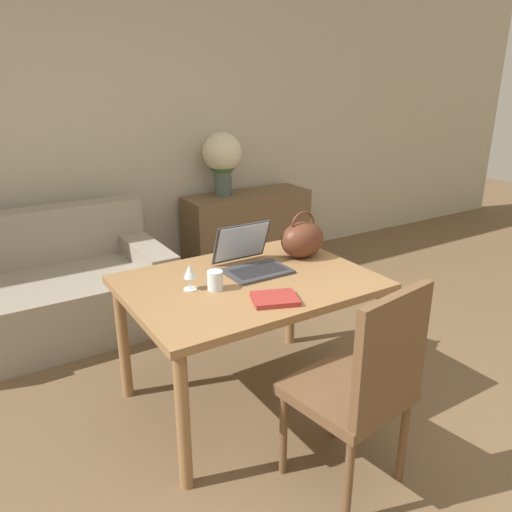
# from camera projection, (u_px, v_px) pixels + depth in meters

# --- Properties ---
(ground_plane) EXTENTS (14.00, 14.00, 0.00)m
(ground_plane) POSITION_uv_depth(u_px,v_px,m) (347.00, 503.00, 2.12)
(ground_plane) COLOR brown
(wall_back) EXTENTS (10.00, 0.06, 2.70)m
(wall_back) POSITION_uv_depth(u_px,v_px,m) (112.00, 124.00, 3.95)
(wall_back) COLOR #BCB29E
(wall_back) RESTS_ON ground_plane
(dining_table) EXTENTS (1.25, 0.91, 0.72)m
(dining_table) POSITION_uv_depth(u_px,v_px,m) (249.00, 294.00, 2.59)
(dining_table) COLOR olive
(dining_table) RESTS_ON ground_plane
(chair) EXTENTS (0.50, 0.50, 0.97)m
(chair) POSITION_uv_depth(u_px,v_px,m) (363.00, 383.00, 2.03)
(chair) COLOR brown
(chair) RESTS_ON ground_plane
(couch) EXTENTS (1.54, 0.91, 0.82)m
(couch) POSITION_uv_depth(u_px,v_px,m) (51.00, 294.00, 3.47)
(couch) COLOR gray
(couch) RESTS_ON ground_plane
(sideboard) EXTENTS (1.15, 0.40, 0.72)m
(sideboard) POSITION_uv_depth(u_px,v_px,m) (247.00, 232.00, 4.59)
(sideboard) COLOR brown
(sideboard) RESTS_ON ground_plane
(laptop) EXTENTS (0.33, 0.33, 0.24)m
(laptop) POSITION_uv_depth(u_px,v_px,m) (250.00, 257.00, 2.69)
(laptop) COLOR #38383D
(laptop) RESTS_ON dining_table
(drinking_glass) EXTENTS (0.08, 0.08, 0.10)m
(drinking_glass) POSITION_uv_depth(u_px,v_px,m) (215.00, 280.00, 2.43)
(drinking_glass) COLOR silver
(drinking_glass) RESTS_ON dining_table
(wine_glass) EXTENTS (0.07, 0.07, 0.13)m
(wine_glass) POSITION_uv_depth(u_px,v_px,m) (190.00, 273.00, 2.41)
(wine_glass) COLOR silver
(wine_glass) RESTS_ON dining_table
(handbag) EXTENTS (0.27, 0.20, 0.27)m
(handbag) POSITION_uv_depth(u_px,v_px,m) (303.00, 239.00, 2.85)
(handbag) COLOR #592D1E
(handbag) RESTS_ON dining_table
(flower_vase) EXTENTS (0.34, 0.34, 0.54)m
(flower_vase) POSITION_uv_depth(u_px,v_px,m) (222.00, 157.00, 4.29)
(flower_vase) COLOR #47564C
(flower_vase) RESTS_ON sideboard
(book) EXTENTS (0.25, 0.23, 0.02)m
(book) POSITION_uv_depth(u_px,v_px,m) (276.00, 299.00, 2.32)
(book) COLOR maroon
(book) RESTS_ON dining_table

